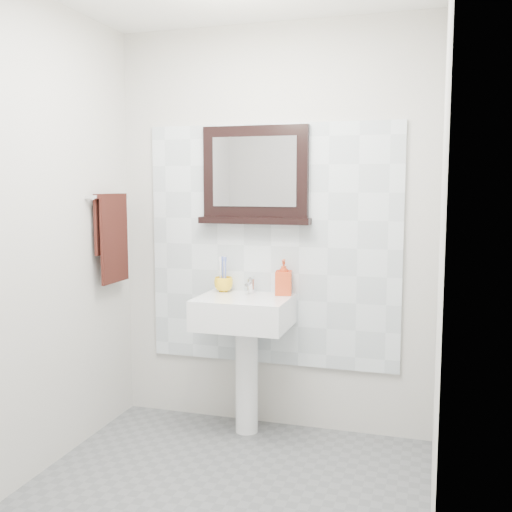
{
  "coord_description": "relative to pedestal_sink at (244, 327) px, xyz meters",
  "views": [
    {
      "loc": [
        0.98,
        -2.49,
        1.53
      ],
      "look_at": [
        0.06,
        0.55,
        1.15
      ],
      "focal_mm": 42.0,
      "sensor_mm": 36.0,
      "label": 1
    }
  ],
  "objects": [
    {
      "name": "floor",
      "position": [
        0.11,
        -0.87,
        -0.68
      ],
      "size": [
        2.0,
        2.2,
        0.01
      ],
      "primitive_type": "cube",
      "color": "slate",
      "rests_on": "ground"
    },
    {
      "name": "front_wall",
      "position": [
        0.11,
        -1.97,
        0.57
      ],
      "size": [
        2.0,
        0.01,
        2.5
      ],
      "primitive_type": "cube",
      "color": "beige",
      "rests_on": "ground"
    },
    {
      "name": "toothbrush_cup",
      "position": [
        -0.18,
        0.14,
        0.23
      ],
      "size": [
        0.15,
        0.15,
        0.09
      ],
      "primitive_type": "imported",
      "rotation": [
        0.0,
        0.0,
        -0.34
      ],
      "color": "yellow",
      "rests_on": "pedestal_sink"
    },
    {
      "name": "towel_bar",
      "position": [
        -0.84,
        -0.09,
        0.78
      ],
      "size": [
        0.07,
        0.4,
        0.03
      ],
      "color": "silver",
      "rests_on": "left_wall"
    },
    {
      "name": "toothbrushes",
      "position": [
        -0.18,
        0.14,
        0.31
      ],
      "size": [
        0.05,
        0.04,
        0.21
      ],
      "color": "white",
      "rests_on": "toothbrush_cup"
    },
    {
      "name": "splashback",
      "position": [
        0.11,
        0.21,
        0.47
      ],
      "size": [
        1.6,
        0.02,
        1.5
      ],
      "primitive_type": "cube",
      "color": "silver",
      "rests_on": "back_wall"
    },
    {
      "name": "soap_dispenser",
      "position": [
        0.21,
        0.14,
        0.29
      ],
      "size": [
        0.11,
        0.12,
        0.22
      ],
      "primitive_type": "imported",
      "rotation": [
        0.0,
        0.0,
        0.17
      ],
      "color": "red",
      "rests_on": "pedestal_sink"
    },
    {
      "name": "pedestal_sink",
      "position": [
        0.0,
        0.0,
        0.0
      ],
      "size": [
        0.55,
        0.44,
        0.96
      ],
      "color": "white",
      "rests_on": "ground"
    },
    {
      "name": "right_wall",
      "position": [
        1.11,
        -0.87,
        0.57
      ],
      "size": [
        0.01,
        2.2,
        2.5
      ],
      "primitive_type": "cube",
      "color": "beige",
      "rests_on": "ground"
    },
    {
      "name": "framed_mirror",
      "position": [
        0.01,
        0.19,
        0.9
      ],
      "size": [
        0.71,
        0.11,
        0.6
      ],
      "color": "black",
      "rests_on": "back_wall"
    },
    {
      "name": "left_wall",
      "position": [
        -0.89,
        -0.87,
        0.57
      ],
      "size": [
        0.01,
        2.2,
        2.5
      ],
      "primitive_type": "cube",
      "color": "beige",
      "rests_on": "ground"
    },
    {
      "name": "hand_towel",
      "position": [
        -0.83,
        -0.09,
        0.57
      ],
      "size": [
        0.06,
        0.3,
        0.55
      ],
      "color": "black",
      "rests_on": "towel_bar"
    },
    {
      "name": "back_wall",
      "position": [
        0.11,
        0.23,
        0.57
      ],
      "size": [
        2.0,
        0.01,
        2.5
      ],
      "primitive_type": "cube",
      "color": "beige",
      "rests_on": "ground"
    }
  ]
}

